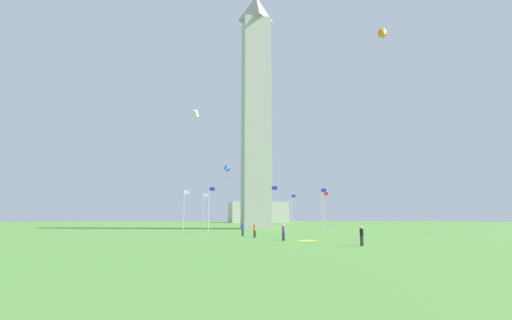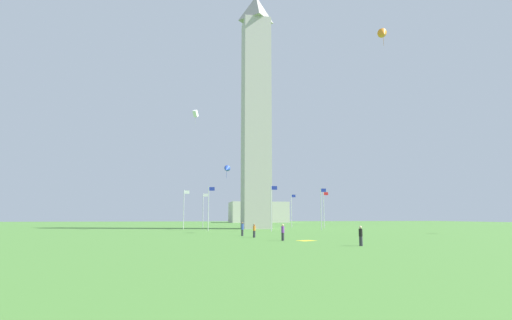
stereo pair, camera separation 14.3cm
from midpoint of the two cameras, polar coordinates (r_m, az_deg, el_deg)
ground_plane at (r=81.67m, az=-0.05°, el=-9.94°), size 260.00×260.00×0.00m
obelisk_monument at (r=84.86m, az=-0.05°, el=7.64°), size 5.64×5.64×51.27m
flagpole_n at (r=85.51m, az=9.79°, el=-6.87°), size 1.12×0.14×7.79m
flagpole_ne at (r=94.10m, az=5.13°, el=-7.07°), size 1.12×0.14×7.79m
flagpole_e at (r=96.15m, az=-1.58°, el=-7.13°), size 1.12×0.14×7.79m
flagpole_se at (r=90.84m, az=-7.70°, el=-6.99°), size 1.12×0.14×7.79m
flagpole_s at (r=80.36m, az=-10.44°, el=-6.78°), size 1.12×0.14×7.79m
flagpole_sw at (r=70.11m, az=-6.91°, el=-6.67°), size 1.12×0.14×7.79m
flagpole_w at (r=67.28m, az=2.23°, el=-6.66°), size 1.12×0.14×7.79m
flagpole_nw at (r=74.29m, az=9.40°, el=-6.70°), size 1.12×0.14×7.79m
person_purple_shirt at (r=41.39m, az=3.90°, el=-10.43°), size 0.32×0.32×1.70m
person_orange_shirt at (r=47.45m, az=-0.28°, el=-10.22°), size 0.32×0.32×1.61m
person_black_shirt at (r=35.09m, az=14.96°, el=-10.60°), size 0.32×0.32×1.68m
person_blue_shirt at (r=51.35m, az=-2.01°, el=-9.96°), size 0.32×0.32×1.78m
kite_white_box at (r=76.25m, az=-8.81°, el=6.67°), size 1.25×1.45×2.71m
kite_orange_delta at (r=66.47m, az=17.92°, el=17.02°), size 1.80×2.14×2.98m
kite_blue_delta at (r=76.39m, az=-4.33°, el=-1.34°), size 1.68×1.85×2.50m
distant_building at (r=169.67m, az=0.20°, el=-7.59°), size 23.70×16.47×8.60m
picnic_blanket_near_first_person at (r=41.62m, az=7.29°, el=-11.52°), size 2.20×1.99×0.01m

